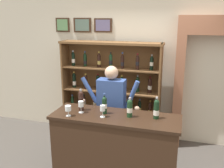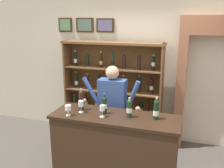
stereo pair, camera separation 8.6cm
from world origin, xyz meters
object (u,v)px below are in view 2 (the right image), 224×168
(tasting_bottle_brunello, at_px, (81,100))
(wine_glass_spare, at_px, (102,109))
(wine_glass_right, at_px, (81,104))
(tasting_counter, at_px, (115,150))
(wine_glass_center, at_px, (68,108))
(shopkeeper, at_px, (112,103))
(tasting_bottle_rosso, at_px, (156,109))
(wine_shelf, at_px, (113,89))
(tasting_bottle_super_tuscan, at_px, (104,105))
(tasting_bottle_bianco, at_px, (129,108))

(tasting_bottle_brunello, relative_size, wine_glass_spare, 1.92)
(tasting_bottle_brunello, height_order, wine_glass_right, tasting_bottle_brunello)
(tasting_counter, xyz_separation_m, wine_glass_center, (-0.60, -0.19, 0.63))
(tasting_counter, bearing_deg, shopkeeper, 111.01)
(tasting_bottle_rosso, height_order, wine_glass_right, tasting_bottle_rosso)
(tasting_counter, relative_size, tasting_bottle_brunello, 5.57)
(wine_shelf, distance_m, tasting_bottle_rosso, 1.62)
(shopkeeper, distance_m, wine_glass_center, 0.89)
(wine_shelf, height_order, wine_glass_center, wine_shelf)
(tasting_bottle_brunello, distance_m, tasting_bottle_rosso, 1.06)
(tasting_counter, distance_m, tasting_bottle_super_tuscan, 0.67)
(tasting_bottle_rosso, distance_m, wine_glass_center, 1.17)
(tasting_bottle_bianco, height_order, wine_glass_spare, tasting_bottle_bianco)
(tasting_counter, xyz_separation_m, shopkeeper, (-0.23, 0.61, 0.47))
(wine_shelf, height_order, tasting_bottle_bianco, wine_shelf)
(tasting_bottle_bianco, xyz_separation_m, wine_glass_spare, (-0.34, -0.10, -0.02))
(tasting_counter, bearing_deg, tasting_bottle_bianco, 4.30)
(tasting_bottle_super_tuscan, distance_m, wine_glass_right, 0.33)
(shopkeeper, xyz_separation_m, wine_glass_center, (-0.37, -0.80, 0.16))
(tasting_counter, distance_m, tasting_bottle_bianco, 0.68)
(tasting_bottle_rosso, xyz_separation_m, wine_glass_right, (-1.03, -0.08, -0.02))
(shopkeeper, distance_m, wine_glass_right, 0.70)
(tasting_counter, bearing_deg, wine_glass_spare, -148.90)
(wine_shelf, relative_size, tasting_counter, 1.09)
(tasting_bottle_rosso, bearing_deg, tasting_bottle_super_tuscan, -178.01)
(tasting_bottle_brunello, relative_size, tasting_bottle_super_tuscan, 1.08)
(tasting_counter, xyz_separation_m, tasting_bottle_bianco, (0.20, 0.01, 0.65))
(wine_shelf, relative_size, tasting_bottle_super_tuscan, 6.57)
(wine_shelf, xyz_separation_m, tasting_counter, (0.45, -1.33, -0.49))
(tasting_bottle_rosso, bearing_deg, tasting_bottle_bianco, -172.90)
(wine_glass_right, bearing_deg, wine_glass_spare, -11.18)
(wine_glass_right, relative_size, wine_glass_spare, 1.02)
(tasting_bottle_bianco, bearing_deg, shopkeeper, 125.79)
(wine_glass_center, bearing_deg, wine_shelf, 84.38)
(shopkeeper, height_order, tasting_bottle_super_tuscan, shopkeeper)
(tasting_bottle_bianco, height_order, wine_glass_center, tasting_bottle_bianco)
(tasting_bottle_super_tuscan, bearing_deg, tasting_bottle_brunello, 174.82)
(tasting_counter, bearing_deg, tasting_bottle_rosso, 6.09)
(wine_shelf, height_order, tasting_bottle_rosso, wine_shelf)
(wine_shelf, bearing_deg, tasting_bottle_bianco, -63.75)
(shopkeeper, xyz_separation_m, wine_glass_spare, (0.09, -0.70, 0.16))
(wine_glass_right, bearing_deg, tasting_bottle_brunello, 112.14)
(tasting_bottle_brunello, xyz_separation_m, wine_glass_right, (0.04, -0.09, -0.03))
(wine_shelf, distance_m, tasting_counter, 1.49)
(wine_glass_center, xyz_separation_m, wine_glass_spare, (0.45, 0.10, 0.01))
(wine_shelf, relative_size, tasting_bottle_bianco, 6.98)
(wine_glass_center, bearing_deg, shopkeeper, 65.22)
(tasting_bottle_brunello, bearing_deg, wine_glass_spare, -22.61)
(tasting_bottle_rosso, bearing_deg, wine_glass_right, -175.51)
(tasting_bottle_brunello, bearing_deg, tasting_bottle_bianco, -4.08)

